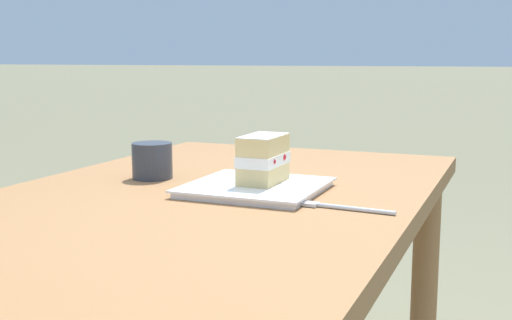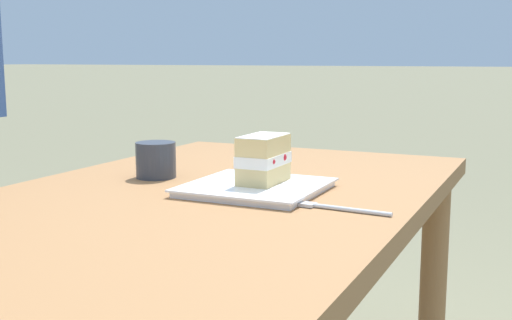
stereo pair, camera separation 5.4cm
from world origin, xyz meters
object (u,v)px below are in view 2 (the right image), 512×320
at_px(patio_table, 188,251).
at_px(coffee_cup, 156,159).
at_px(dessert_fork, 337,208).
at_px(cake_slice, 264,159).
at_px(dessert_plate, 256,188).

distance_m(patio_table, coffee_cup, 0.28).
bearing_deg(patio_table, coffee_cup, 47.41).
distance_m(dessert_fork, coffee_cup, 0.48).
relative_size(cake_slice, dessert_fork, 0.71).
height_order(patio_table, dessert_fork, dessert_fork).
distance_m(dessert_plate, coffee_cup, 0.27).
distance_m(cake_slice, coffee_cup, 0.27).
relative_size(dessert_plate, cake_slice, 2.11).
relative_size(cake_slice, coffee_cup, 1.39).
xyz_separation_m(cake_slice, dessert_fork, (-0.10, -0.19, -0.06)).
bearing_deg(dessert_fork, dessert_plate, 66.97).
distance_m(cake_slice, dessert_fork, 0.22).
xyz_separation_m(cake_slice, coffee_cup, (0.03, 0.27, -0.02)).
bearing_deg(dessert_plate, coffee_cup, 80.57).
bearing_deg(dessert_plate, cake_slice, -25.79).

